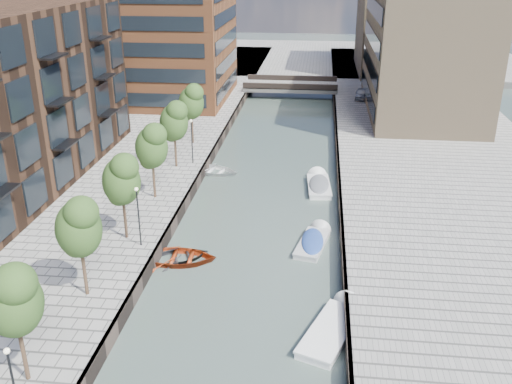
% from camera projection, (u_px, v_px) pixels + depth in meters
% --- Properties ---
extents(water, '(300.00, 300.00, 0.00)m').
position_uv_depth(water, '(271.00, 176.00, 51.94)').
color(water, '#38473F').
rests_on(water, ground).
extents(quay_right, '(20.00, 140.00, 1.00)m').
position_uv_depth(quay_right, '(452.00, 178.00, 50.08)').
color(quay_right, gray).
rests_on(quay_right, ground).
extents(quay_wall_left, '(0.25, 140.00, 1.00)m').
position_uv_depth(quay_wall_left, '(205.00, 169.00, 52.37)').
color(quay_wall_left, '#332823').
rests_on(quay_wall_left, ground).
extents(quay_wall_right, '(0.25, 140.00, 1.00)m').
position_uv_depth(quay_wall_right, '(339.00, 174.00, 51.11)').
color(quay_wall_right, '#332823').
rests_on(quay_wall_right, ground).
extents(far_closure, '(80.00, 40.00, 1.00)m').
position_uv_depth(far_closure, '(299.00, 58.00, 106.69)').
color(far_closure, gray).
rests_on(far_closure, ground).
extents(tan_block_near, '(12.00, 25.00, 14.00)m').
position_uv_depth(tan_block_near, '(423.00, 52.00, 67.32)').
color(tan_block_near, '#8B7355').
rests_on(tan_block_near, quay_right).
extents(tan_block_far, '(12.00, 20.00, 16.00)m').
position_uv_depth(tan_block_far, '(398.00, 19.00, 90.74)').
color(tan_block_far, '#8B7355').
rests_on(tan_block_far, quay_right).
extents(bridge, '(13.00, 6.00, 1.30)m').
position_uv_depth(bridge, '(291.00, 86.00, 80.70)').
color(bridge, gray).
rests_on(bridge, ground).
extents(tree_1, '(2.50, 2.50, 5.95)m').
position_uv_depth(tree_1, '(13.00, 298.00, 24.20)').
color(tree_1, '#382619').
rests_on(tree_1, quay_left).
extents(tree_2, '(2.50, 2.50, 5.95)m').
position_uv_depth(tree_2, '(78.00, 225.00, 30.61)').
color(tree_2, '#382619').
rests_on(tree_2, quay_left).
extents(tree_3, '(2.50, 2.50, 5.95)m').
position_uv_depth(tree_3, '(121.00, 178.00, 37.02)').
color(tree_3, '#382619').
rests_on(tree_3, quay_left).
extents(tree_4, '(2.50, 2.50, 5.95)m').
position_uv_depth(tree_4, '(151.00, 145.00, 43.43)').
color(tree_4, '#382619').
rests_on(tree_4, quay_left).
extents(tree_5, '(2.50, 2.50, 5.95)m').
position_uv_depth(tree_5, '(174.00, 120.00, 49.84)').
color(tree_5, '#382619').
rests_on(tree_5, quay_left).
extents(tree_6, '(2.50, 2.50, 5.95)m').
position_uv_depth(tree_6, '(191.00, 101.00, 56.25)').
color(tree_6, '#382619').
rests_on(tree_6, quay_left).
extents(lamp_0, '(0.24, 0.24, 4.12)m').
position_uv_depth(lamp_0, '(13.00, 382.00, 22.02)').
color(lamp_0, black).
rests_on(lamp_0, quay_left).
extents(lamp_1, '(0.24, 0.24, 4.12)m').
position_uv_depth(lamp_1, '(138.00, 210.00, 36.67)').
color(lamp_1, black).
rests_on(lamp_1, quay_left).
extents(lamp_2, '(0.24, 0.24, 4.12)m').
position_uv_depth(lamp_2, '(192.00, 137.00, 51.32)').
color(lamp_2, black).
rests_on(lamp_2, quay_left).
extents(sloop_2, '(5.29, 3.90, 1.06)m').
position_uv_depth(sloop_2, '(178.00, 261.00, 37.64)').
color(sloop_2, '#9D3211').
rests_on(sloop_2, ground).
extents(sloop_3, '(5.50, 4.50, 1.00)m').
position_uv_depth(sloop_3, '(213.00, 173.00, 52.72)').
color(sloop_3, white).
rests_on(sloop_3, ground).
extents(sloop_4, '(4.85, 4.29, 0.83)m').
position_uv_depth(sloop_4, '(179.00, 259.00, 37.93)').
color(sloop_4, black).
rests_on(sloop_4, ground).
extents(motorboat_2, '(3.86, 6.04, 1.91)m').
position_uv_depth(motorboat_2, '(335.00, 327.00, 30.90)').
color(motorboat_2, white).
rests_on(motorboat_2, ground).
extents(motorboat_3, '(2.62, 5.07, 1.61)m').
position_uv_depth(motorboat_3, '(314.00, 241.00, 39.86)').
color(motorboat_3, '#BAB9B7').
rests_on(motorboat_3, ground).
extents(motorboat_4, '(2.23, 5.51, 1.80)m').
position_uv_depth(motorboat_4, '(319.00, 184.00, 49.53)').
color(motorboat_4, silver).
rests_on(motorboat_4, ground).
extents(car, '(2.00, 4.13, 1.36)m').
position_uv_depth(car, '(361.00, 94.00, 74.95)').
color(car, gray).
rests_on(car, quay_right).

